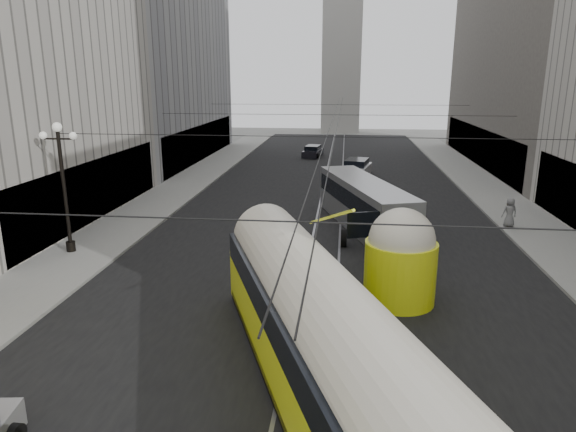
# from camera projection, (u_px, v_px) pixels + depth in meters

# --- Properties ---
(road) EXTENTS (20.00, 85.00, 0.02)m
(road) POSITION_uv_depth(u_px,v_px,m) (332.00, 196.00, 38.30)
(road) COLOR black
(road) RESTS_ON ground
(sidewalk_left) EXTENTS (4.00, 72.00, 0.15)m
(sidewalk_left) POSITION_uv_depth(u_px,v_px,m) (189.00, 182.00, 42.91)
(sidewalk_left) COLOR gray
(sidewalk_left) RESTS_ON ground
(sidewalk_right) EXTENTS (4.00, 72.00, 0.15)m
(sidewalk_right) POSITION_uv_depth(u_px,v_px,m) (485.00, 189.00, 40.36)
(sidewalk_right) COLOR gray
(sidewalk_right) RESTS_ON ground
(rail_left) EXTENTS (0.12, 85.00, 0.04)m
(rail_left) POSITION_uv_depth(u_px,v_px,m) (321.00, 196.00, 38.38)
(rail_left) COLOR gray
(rail_left) RESTS_ON ground
(rail_right) EXTENTS (0.12, 85.00, 0.04)m
(rail_right) POSITION_uv_depth(u_px,v_px,m) (342.00, 196.00, 38.22)
(rail_right) COLOR gray
(rail_right) RESTS_ON ground
(building_left_far) EXTENTS (12.60, 28.60, 28.60)m
(building_left_far) POSITION_uv_depth(u_px,v_px,m) (140.00, 18.00, 51.56)
(building_left_far) COLOR #999999
(building_left_far) RESTS_ON ground
(distant_tower) EXTENTS (6.00, 6.00, 31.36)m
(distant_tower) POSITION_uv_depth(u_px,v_px,m) (342.00, 35.00, 79.96)
(distant_tower) COLOR #B2AFA8
(distant_tower) RESTS_ON ground
(lamppost_left_mid) EXTENTS (1.86, 0.44, 6.37)m
(lamppost_left_mid) POSITION_uv_depth(u_px,v_px,m) (63.00, 180.00, 24.75)
(lamppost_left_mid) COLOR black
(lamppost_left_mid) RESTS_ON sidewalk_left
(catenary) EXTENTS (25.00, 72.00, 0.23)m
(catenary) POSITION_uv_depth(u_px,v_px,m) (335.00, 117.00, 35.78)
(catenary) COLOR black
(catenary) RESTS_ON ground
(streetcar) EXTENTS (8.07, 16.53, 3.84)m
(streetcar) POSITION_uv_depth(u_px,v_px,m) (325.00, 341.00, 13.46)
(streetcar) COLOR #F2FF16
(streetcar) RESTS_ON ground
(city_bus) EXTENTS (5.54, 11.31, 2.77)m
(city_bus) POSITION_uv_depth(u_px,v_px,m) (364.00, 202.00, 29.84)
(city_bus) COLOR #98999D
(city_bus) RESTS_ON ground
(sedan_white_far) EXTENTS (2.96, 5.22, 1.55)m
(sedan_white_far) POSITION_uv_depth(u_px,v_px,m) (357.00, 169.00, 45.66)
(sedan_white_far) COLOR silver
(sedan_white_far) RESTS_ON ground
(sedan_dark_far) EXTENTS (2.26, 4.22, 1.27)m
(sedan_dark_far) POSITION_uv_depth(u_px,v_px,m) (313.00, 152.00, 57.01)
(sedan_dark_far) COLOR black
(sedan_dark_far) RESTS_ON ground
(pedestrian_sidewalk_right) EXTENTS (0.91, 0.64, 1.71)m
(pedestrian_sidewalk_right) POSITION_uv_depth(u_px,v_px,m) (510.00, 212.00, 29.71)
(pedestrian_sidewalk_right) COLOR slate
(pedestrian_sidewalk_right) RESTS_ON sidewalk_right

